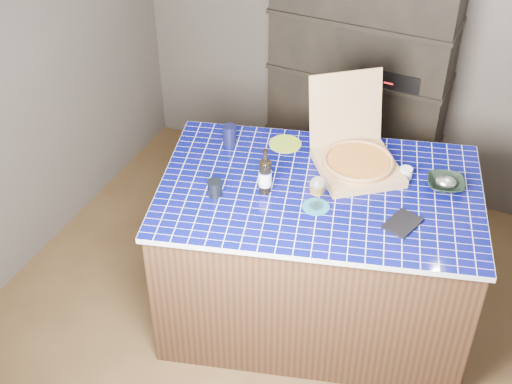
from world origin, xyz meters
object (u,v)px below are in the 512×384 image
at_px(mead_bottle, 265,175).
at_px(kitchen_island, 316,253).
at_px(pizza_box, 356,158).
at_px(bowl, 445,184).
at_px(dvd_case, 403,223).
at_px(wine_glass, 317,187).

bearing_deg(mead_bottle, kitchen_island, 27.96).
height_order(pizza_box, bowl, pizza_box).
distance_m(pizza_box, dvd_case, 0.54).
bearing_deg(dvd_case, kitchen_island, -175.45).
bearing_deg(bowl, pizza_box, -177.01).
height_order(kitchen_island, mead_bottle, mead_bottle).
xyz_separation_m(mead_bottle, bowl, (0.90, 0.44, -0.08)).
relative_size(pizza_box, wine_glass, 3.56).
bearing_deg(wine_glass, dvd_case, 6.33).
distance_m(mead_bottle, dvd_case, 0.77).
bearing_deg(kitchen_island, bowl, 10.02).
bearing_deg(wine_glass, bowl, 37.52).
bearing_deg(bowl, wine_glass, -142.48).
bearing_deg(mead_bottle, bowl, 25.94).
distance_m(kitchen_island, pizza_box, 0.63).
relative_size(pizza_box, mead_bottle, 2.50).
xyz_separation_m(dvd_case, bowl, (0.13, 0.40, 0.02)).
height_order(dvd_case, bowl, bowl).
height_order(wine_glass, bowl, wine_glass).
relative_size(mead_bottle, wine_glass, 1.42).
bearing_deg(pizza_box, bowl, -34.36).
bearing_deg(bowl, dvd_case, -108.14).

